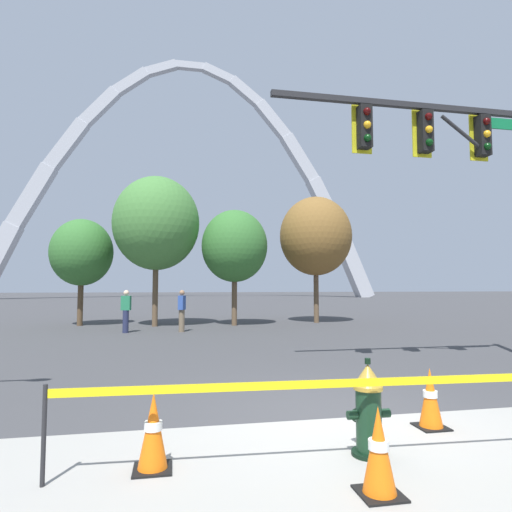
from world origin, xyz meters
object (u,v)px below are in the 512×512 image
traffic_cone_curb_edge (153,432)px  traffic_cone_mid_sidewalk (379,452)px  pedestrian_standing_center (126,311)px  pedestrian_walking_left (182,310)px  traffic_signal_gantry (470,170)px  monument_arch (189,188)px  traffic_cone_by_hydrant (430,399)px  fire_hydrant (368,409)px

traffic_cone_curb_edge → traffic_cone_mid_sidewalk: bearing=-24.6°
traffic_cone_mid_sidewalk → pedestrian_standing_center: size_ratio=0.46×
traffic_cone_curb_edge → pedestrian_walking_left: size_ratio=0.46×
traffic_signal_gantry → pedestrian_walking_left: size_ratio=4.04×
traffic_cone_mid_sidewalk → monument_arch: bearing=89.6°
traffic_cone_by_hydrant → pedestrian_walking_left: 12.16m
traffic_cone_by_hydrant → pedestrian_walking_left: (-2.78, 11.82, 0.46)m
traffic_signal_gantry → pedestrian_walking_left: (-5.99, 8.57, -3.45)m
fire_hydrant → traffic_cone_curb_edge: bearing=178.5°
pedestrian_walking_left → pedestrian_standing_center: 2.06m
pedestrian_walking_left → traffic_cone_curb_edge: bearing=-92.3°
traffic_cone_curb_edge → pedestrian_walking_left: 12.43m
traffic_cone_curb_edge → monument_arch: monument_arch is taller
traffic_cone_by_hydrant → monument_arch: bearing=91.0°
traffic_cone_by_hydrant → fire_hydrant: bearing=-150.3°
traffic_cone_mid_sidewalk → pedestrian_walking_left: pedestrian_walking_left is taller
traffic_cone_by_hydrant → pedestrian_walking_left: pedestrian_walking_left is taller
fire_hydrant → traffic_cone_curb_edge: size_ratio=1.36×
fire_hydrant → monument_arch: monument_arch is taller
monument_arch → pedestrian_standing_center: monument_arch is taller
traffic_cone_mid_sidewalk → traffic_cone_curb_edge: 2.06m
traffic_signal_gantry → pedestrian_standing_center: size_ratio=4.04×
traffic_cone_mid_sidewalk → monument_arch: size_ratio=0.01×
monument_arch → pedestrian_standing_center: (-3.80, -46.68, -15.49)m
pedestrian_walking_left → pedestrian_standing_center: size_ratio=1.00×
traffic_cone_mid_sidewalk → traffic_cone_curb_edge: same height
traffic_cone_curb_edge → traffic_cone_by_hydrant: bearing=10.1°
monument_arch → pedestrian_walking_left: 49.28m
traffic_cone_curb_edge → pedestrian_walking_left: bearing=87.7°
traffic_signal_gantry → traffic_cone_mid_sidewalk: bearing=-134.5°
traffic_cone_mid_sidewalk → traffic_signal_gantry: traffic_signal_gantry is taller
fire_hydrant → monument_arch: bearing=89.9°
pedestrian_walking_left → pedestrian_standing_center: (-2.06, 0.06, 0.00)m
fire_hydrant → traffic_signal_gantry: traffic_signal_gantry is taller
traffic_cone_by_hydrant → traffic_cone_mid_sidewalk: 2.02m
fire_hydrant → traffic_signal_gantry: 6.96m
traffic_cone_by_hydrant → traffic_cone_curb_edge: size_ratio=1.00×
fire_hydrant → monument_arch: (0.08, 59.21, 15.84)m
fire_hydrant → traffic_cone_curb_edge: fire_hydrant is taller
traffic_cone_by_hydrant → traffic_cone_mid_sidewalk: (-1.42, -1.44, 0.00)m
fire_hydrant → pedestrian_standing_center: (-3.72, 12.53, 0.35)m
fire_hydrant → traffic_cone_by_hydrant: (1.13, 0.64, -0.11)m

